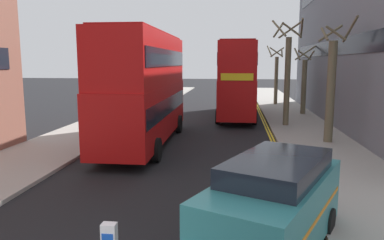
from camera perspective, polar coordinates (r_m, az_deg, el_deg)
sidewalk_right at (r=21.04m, az=18.17°, el=-2.87°), size 4.00×80.00×0.14m
sidewalk_left at (r=22.43m, az=-16.47°, el=-2.08°), size 4.00×80.00×0.14m
kerb_line_outer at (r=18.80m, az=13.04°, el=-4.23°), size 0.10×56.00×0.01m
kerb_line_inner at (r=18.78m, az=12.55°, el=-4.22°), size 0.10×56.00×0.01m
double_decker_bus_away at (r=18.95m, az=-7.27°, el=5.29°), size 2.90×10.84×5.64m
double_decker_bus_oncoming at (r=28.53m, az=6.91°, el=6.48°), size 2.80×10.81×5.64m
taxi_minivan at (r=8.50m, az=12.25°, el=-12.88°), size 3.68×5.15×2.12m
street_tree_near at (r=24.71m, az=14.43°, el=6.77°), size 2.03×2.08×6.71m
street_tree_mid at (r=36.94m, az=12.78°, el=6.49°), size 1.68×1.69×5.64m
street_tree_far at (r=20.04m, az=20.57°, el=4.68°), size 1.56×1.62×6.24m
street_tree_distant at (r=30.59m, az=16.79°, el=5.42°), size 1.72×1.73×5.35m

